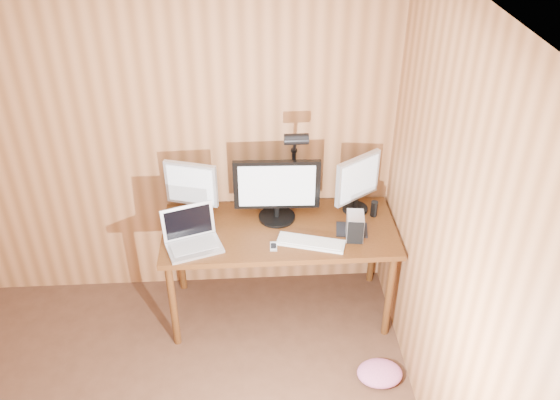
{
  "coord_description": "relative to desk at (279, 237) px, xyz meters",
  "views": [
    {
      "loc": [
        0.73,
        -1.64,
        3.16
      ],
      "look_at": [
        0.93,
        1.58,
        1.02
      ],
      "focal_mm": 38.0,
      "sensor_mm": 36.0,
      "label": 1
    }
  ],
  "objects": [
    {
      "name": "room_shell",
      "position": [
        -0.93,
        -1.7,
        0.62
      ],
      "size": [
        4.0,
        4.0,
        4.0
      ],
      "color": "#4A2C1C",
      "rests_on": "ground"
    },
    {
      "name": "desk",
      "position": [
        0.0,
        0.0,
        0.0
      ],
      "size": [
        1.6,
        0.7,
        0.75
      ],
      "color": "#4E2910",
      "rests_on": "floor"
    },
    {
      "name": "monitor_center",
      "position": [
        -0.01,
        0.06,
        0.36
      ],
      "size": [
        0.59,
        0.26,
        0.46
      ],
      "rotation": [
        0.0,
        0.0,
        -0.03
      ],
      "color": "black",
      "rests_on": "desk"
    },
    {
      "name": "monitor_left",
      "position": [
        -0.6,
        0.13,
        0.35
      ],
      "size": [
        0.36,
        0.17,
        0.42
      ],
      "rotation": [
        0.0,
        0.0,
        -0.3
      ],
      "color": "black",
      "rests_on": "desk"
    },
    {
      "name": "monitor_right",
      "position": [
        0.56,
        0.12,
        0.35
      ],
      "size": [
        0.34,
        0.24,
        0.43
      ],
      "rotation": [
        0.0,
        0.0,
        0.6
      ],
      "color": "black",
      "rests_on": "desk"
    },
    {
      "name": "laptop",
      "position": [
        -0.59,
        -0.2,
        0.18
      ],
      "size": [
        0.41,
        0.36,
        0.25
      ],
      "rotation": [
        0.0,
        0.0,
        0.32
      ],
      "color": "silver",
      "rests_on": "desk"
    },
    {
      "name": "keyboard",
      "position": [
        0.2,
        -0.25,
        0.13
      ],
      "size": [
        0.47,
        0.26,
        0.02
      ],
      "rotation": [
        0.0,
        0.0,
        -0.29
      ],
      "color": "silver",
      "rests_on": "desk"
    },
    {
      "name": "mousepad",
      "position": [
        0.49,
        -0.12,
        0.12
      ],
      "size": [
        0.23,
        0.2,
        0.0
      ],
      "primitive_type": "cube",
      "rotation": [
        0.0,
        0.0,
        -0.14
      ],
      "color": "black",
      "rests_on": "desk"
    },
    {
      "name": "mouse",
      "position": [
        0.49,
        -0.12,
        0.14
      ],
      "size": [
        0.09,
        0.12,
        0.03
      ],
      "primitive_type": "ellipsoid",
      "rotation": [
        0.0,
        0.0,
        -0.31
      ],
      "color": "black",
      "rests_on": "mousepad"
    },
    {
      "name": "hard_drive",
      "position": [
        0.5,
        -0.2,
        0.21
      ],
      "size": [
        0.13,
        0.17,
        0.18
      ],
      "rotation": [
        0.0,
        0.0,
        -0.12
      ],
      "color": "silver",
      "rests_on": "desk"
    },
    {
      "name": "phone",
      "position": [
        -0.05,
        -0.27,
        0.13
      ],
      "size": [
        0.05,
        0.09,
        0.01
      ],
      "rotation": [
        0.0,
        0.0,
        -0.05
      ],
      "color": "silver",
      "rests_on": "desk"
    },
    {
      "name": "speaker",
      "position": [
        0.67,
        0.05,
        0.18
      ],
      "size": [
        0.05,
        0.05,
        0.12
      ],
      "primitive_type": "cylinder",
      "color": "black",
      "rests_on": "desk"
    },
    {
      "name": "desk_lamp",
      "position": [
        0.12,
        0.14,
        0.55
      ],
      "size": [
        0.16,
        0.23,
        0.7
      ],
      "rotation": [
        0.0,
        0.0,
        -0.21
      ],
      "color": "black",
      "rests_on": "desk"
    },
    {
      "name": "fabric_pile",
      "position": [
        0.62,
        -0.77,
        -0.58
      ],
      "size": [
        0.35,
        0.31,
        0.1
      ],
      "primitive_type": null,
      "rotation": [
        0.0,
        0.0,
        0.25
      ],
      "color": "#BF5C89",
      "rests_on": "floor"
    }
  ]
}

